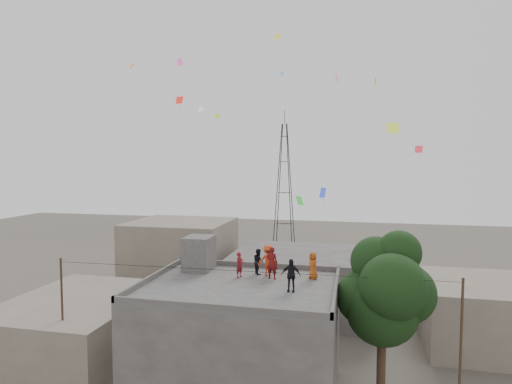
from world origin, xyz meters
TOP-DOWN VIEW (x-y plane):
  - main_building at (0.00, 0.00)m, footprint 10.00×8.00m
  - parapet at (0.00, 0.00)m, footprint 10.00×8.00m
  - stair_head_box at (-3.20, 2.60)m, footprint 1.60×1.80m
  - neighbor_west at (-11.00, 2.00)m, footprint 8.00×10.00m
  - neighbor_north at (2.00, 14.00)m, footprint 12.00×9.00m
  - neighbor_northwest at (-10.00, 16.00)m, footprint 9.00×8.00m
  - neighbor_east at (14.00, 10.00)m, footprint 7.00×8.00m
  - tree at (7.37, 0.60)m, footprint 4.90×4.60m
  - utility_line at (0.50, -1.25)m, footprint 20.12×0.62m
  - transmission_tower at (-4.00, 40.00)m, footprint 2.97×2.97m
  - person_red_adult at (1.41, 1.60)m, footprint 0.71×0.52m
  - person_orange_child at (3.61, 2.13)m, footprint 0.81×0.86m
  - person_dark_child at (0.46, 2.46)m, footprint 0.83×0.89m
  - person_dark_adult at (2.74, -0.46)m, footprint 0.98×0.45m
  - person_orange_adult at (1.07, 2.20)m, footprint 1.23×0.84m
  - person_red_child at (-0.41, 1.51)m, footprint 0.52×0.60m
  - kites at (1.47, 6.38)m, footprint 16.90×17.60m

SIDE VIEW (x-z plane):
  - neighbor_west at x=-11.00m, z-range 0.00..4.00m
  - neighbor_east at x=14.00m, z-range 0.00..4.40m
  - neighbor_north at x=2.00m, z-range 0.00..5.00m
  - main_building at x=0.00m, z-range 0.00..6.10m
  - neighbor_northwest at x=-10.00m, z-range 0.00..7.00m
  - utility_line at x=0.50m, z-range 0.13..7.53m
  - tree at x=7.37m, z-range 1.55..10.65m
  - parapet at x=0.00m, z-range 6.10..6.40m
  - person_red_child at x=-0.41m, z-range 6.10..7.50m
  - person_dark_child at x=0.46m, z-range 6.10..7.56m
  - person_orange_child at x=3.61m, z-range 6.10..7.58m
  - person_dark_adult at x=2.74m, z-range 6.10..7.74m
  - person_orange_adult at x=1.07m, z-range 6.10..7.85m
  - person_red_adult at x=1.41m, z-range 6.10..7.88m
  - stair_head_box at x=-3.20m, z-range 6.10..8.10m
  - transmission_tower at x=-4.00m, z-range -0.93..19.07m
  - kites at x=1.47m, z-range 10.17..21.65m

